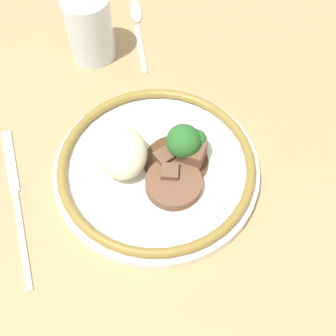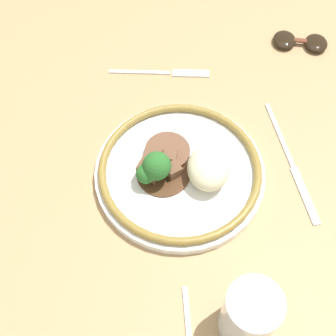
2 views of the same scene
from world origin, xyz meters
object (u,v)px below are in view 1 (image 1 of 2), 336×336
at_px(juice_glass, 90,30).
at_px(knife, 16,197).
at_px(spoon, 137,20).
at_px(plate, 158,164).

distance_m(juice_glass, knife, 0.26).
distance_m(knife, spoon, 0.35).
bearing_deg(plate, spoon, 0.55).
height_order(juice_glass, knife, juice_glass).
xyz_separation_m(plate, spoon, (0.29, 0.00, -0.02)).
xyz_separation_m(juice_glass, spoon, (0.07, -0.07, -0.04)).
bearing_deg(spoon, knife, 148.14).
relative_size(juice_glass, knife, 0.44).
relative_size(juice_glass, spoon, 0.60).
height_order(plate, spoon, plate).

